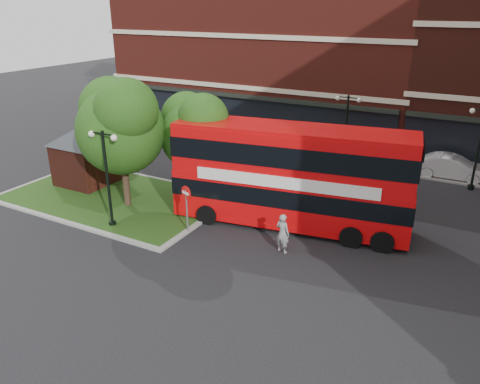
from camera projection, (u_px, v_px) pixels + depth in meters
The scene contains 15 objects.
ground at pixel (202, 255), 21.07m from camera, with size 120.00×120.00×0.00m, color black.
pavement_far at pixel (324, 156), 34.45m from camera, with size 44.00×3.00×0.12m, color slate.
terrace_far_left at pixel (271, 45), 41.48m from camera, with size 26.00×12.00×14.00m, color maroon.
traffic_island at pixel (114, 198), 27.04m from camera, with size 12.60×7.60×0.15m.
kiosk at pixel (84, 149), 28.34m from camera, with size 6.51×6.51×3.60m.
tree_island_west at pixel (120, 122), 24.28m from camera, with size 5.40×4.71×7.21m.
tree_island_east at pixel (195, 129), 25.17m from camera, with size 4.46×3.90×6.29m.
lamp_island at pixel (107, 174), 22.61m from camera, with size 1.72×0.36×5.00m.
lamp_far_left at pixel (346, 128), 30.89m from camera, with size 1.72×0.36×5.00m.
lamp_far_right at pixel (479, 145), 27.33m from camera, with size 1.72×0.36×5.00m.
bus at pixel (291, 170), 22.85m from camera, with size 11.97×4.47×4.47m.
woman at pixel (283, 233), 20.98m from camera, with size 0.68×0.45×1.87m, color gray.
car_silver at pixel (316, 156), 32.59m from camera, with size 1.45×3.60×1.23m, color #A3A6AA.
car_white at pixel (452, 167), 29.91m from camera, with size 1.60×4.59×1.51m, color silver.
no_entry_sign at pixel (186, 200), 22.42m from camera, with size 0.66×0.27×2.47m.
Camera 1 is at (10.36, -15.35, 10.58)m, focal length 35.00 mm.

